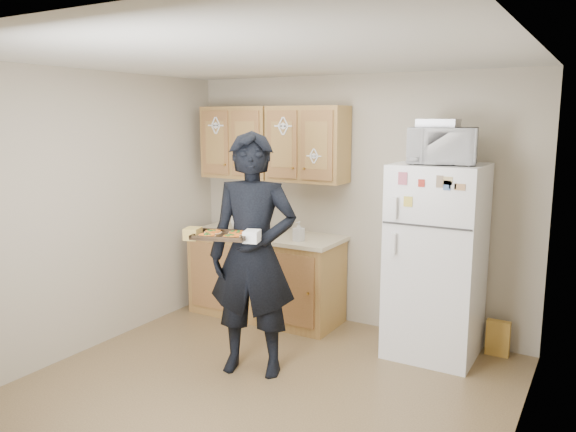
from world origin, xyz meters
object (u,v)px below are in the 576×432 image
at_px(refrigerator, 436,261).
at_px(microwave, 443,146).
at_px(dish_rack, 246,226).
at_px(baking_tray, 222,236).
at_px(person, 253,255).

relative_size(refrigerator, microwave, 3.09).
xyz_separation_m(refrigerator, microwave, (0.02, -0.05, 1.00)).
bearing_deg(dish_rack, baking_tray, -62.21).
xyz_separation_m(person, baking_tray, (-0.09, -0.29, 0.20)).
bearing_deg(baking_tray, refrigerator, 29.30).
distance_m(refrigerator, person, 1.62).
distance_m(baking_tray, dish_rack, 1.54).
relative_size(person, microwave, 3.60).
xyz_separation_m(refrigerator, person, (-1.19, -1.09, 0.14)).
bearing_deg(refrigerator, baking_tray, -132.86).
bearing_deg(refrigerator, microwave, -65.33).
height_order(person, baking_tray, person).
relative_size(baking_tray, dish_rack, 1.16).
xyz_separation_m(microwave, dish_rack, (-2.02, 0.02, -0.88)).
relative_size(refrigerator, baking_tray, 4.07).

